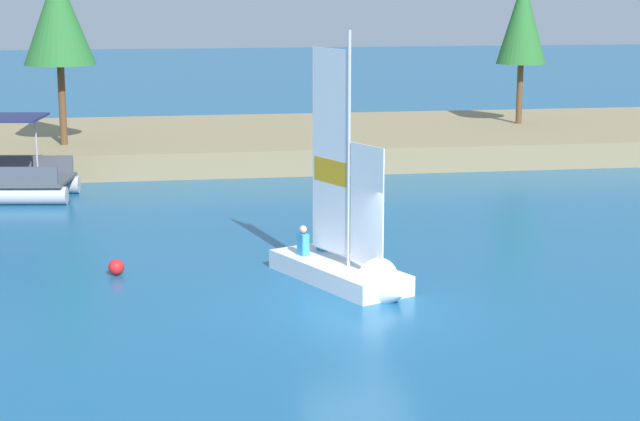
{
  "coord_description": "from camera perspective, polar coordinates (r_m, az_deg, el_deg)",
  "views": [
    {
      "loc": [
        -4.52,
        -22.97,
        7.27
      ],
      "look_at": [
        0.01,
        5.56,
        1.2
      ],
      "focal_mm": 61.3,
      "sensor_mm": 36.0,
      "label": 1
    }
  ],
  "objects": [
    {
      "name": "sailboat",
      "position": [
        26.38,
        1.88,
        -3.13
      ],
      "size": [
        3.25,
        4.86,
        6.61
      ],
      "rotation": [
        0.0,
        0.0,
        -1.14
      ],
      "color": "white",
      "rests_on": "ground"
    },
    {
      "name": "shoreline_tree_midleft",
      "position": [
        43.57,
        -13.51,
        9.76
      ],
      "size": [
        2.76,
        2.76,
        6.75
      ],
      "color": "brown",
      "rests_on": "shore_bank"
    },
    {
      "name": "ground_plane",
      "position": [
        24.51,
        2.02,
        -5.39
      ],
      "size": [
        200.0,
        200.0,
        0.0
      ],
      "primitive_type": "plane",
      "color": "#195684"
    },
    {
      "name": "channel_buoy",
      "position": [
        28.07,
        -10.59,
        -2.92
      ],
      "size": [
        0.41,
        0.41,
        0.41
      ],
      "primitive_type": "sphere",
      "color": "red",
      "rests_on": "ground"
    },
    {
      "name": "shoreline_tree_centre",
      "position": [
        49.77,
        10.51,
        9.68
      ],
      "size": [
        2.21,
        2.21,
        6.46
      ],
      "color": "brown",
      "rests_on": "shore_bank"
    },
    {
      "name": "shore_bank",
      "position": [
        47.05,
        -3.43,
        3.57
      ],
      "size": [
        80.0,
        11.78,
        1.01
      ],
      "primitive_type": "cube",
      "color": "#897A56",
      "rests_on": "ground"
    }
  ]
}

